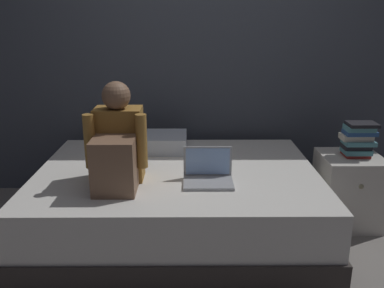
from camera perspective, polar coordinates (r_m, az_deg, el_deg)
The scene contains 8 objects.
ground_plane at distance 2.89m, azimuth 1.98°, elevation -15.05°, with size 8.00×8.00×0.00m, color gray.
wall_back at distance 3.65m, azimuth 1.42°, elevation 14.18°, with size 5.60×0.10×2.70m, color #424751.
bed at distance 3.03m, azimuth -2.01°, elevation -8.03°, with size 2.00×1.50×0.51m.
nightstand at distance 3.39m, azimuth 20.70°, elevation -5.92°, with size 0.44×0.46×0.55m.
person_sitting at distance 2.65m, azimuth -10.27°, elevation -0.36°, with size 0.39×0.44×0.66m.
laptop at distance 2.70m, azimuth 2.22°, elevation -4.15°, with size 0.32×0.23×0.22m.
pillow at distance 3.35m, azimuth -5.57°, elevation 0.26°, with size 0.56×0.36×0.13m, color silver.
book_stack at distance 3.27m, azimuth 21.92°, elevation 0.61°, with size 0.25×0.17×0.26m.
Camera 1 is at (-0.11, -2.44, 1.54)m, focal length 38.66 mm.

